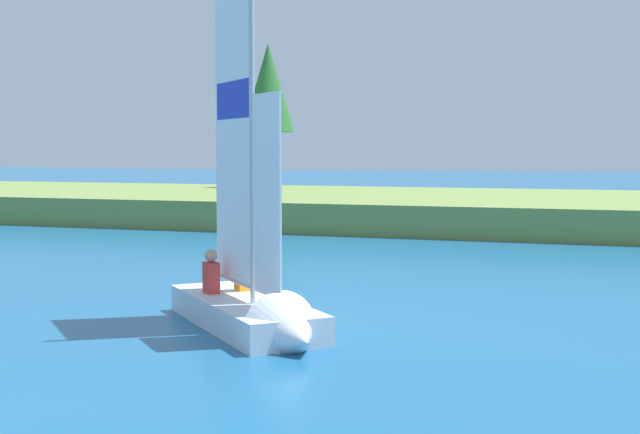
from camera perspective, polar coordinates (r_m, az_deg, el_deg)
The scene contains 3 objects.
shore_bank at distance 32.28m, azimuth 6.48°, elevation 0.59°, with size 80.00×12.35×0.98m, color olive.
shoreline_tree_left at distance 38.62m, azimuth -3.41°, elevation 8.41°, with size 2.31×2.31×6.29m.
sailboat at distance 12.64m, azimuth -4.07°, elevation -5.39°, with size 3.69×3.74×6.41m.
Camera 1 is at (6.85, -3.51, 2.68)m, focal length 48.87 mm.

